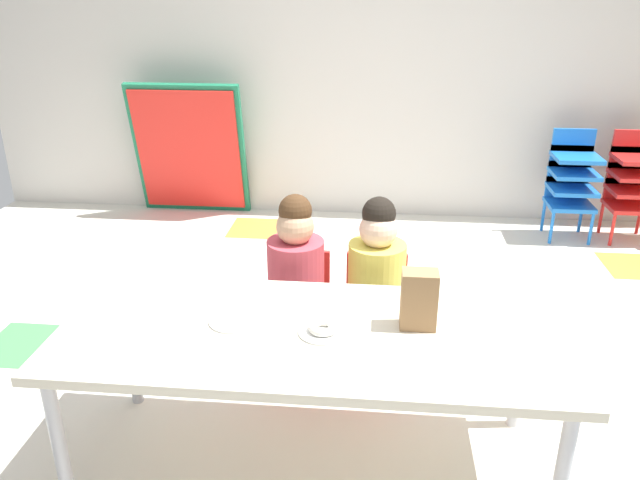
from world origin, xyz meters
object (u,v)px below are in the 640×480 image
(seated_child_middle_seat, at_px, (377,275))
(folded_activity_table, at_px, (189,150))
(kid_chair_blue_stack, at_px, (572,178))
(paper_plate_center_table, at_px, (233,321))
(kid_chair_red_stack, at_px, (633,179))
(paper_bag_brown, at_px, (419,300))
(paper_plate_near_edge, at_px, (323,332))
(seated_child_near_camera, at_px, (296,272))
(craft_table, at_px, (311,342))
(donut_powdered_on_plate, at_px, (323,327))

(seated_child_middle_seat, relative_size, folded_activity_table, 0.84)
(kid_chair_blue_stack, xyz_separation_m, paper_plate_center_table, (-1.93, -2.58, 0.17))
(kid_chair_red_stack, distance_m, paper_bag_brown, 3.07)
(kid_chair_red_stack, xyz_separation_m, paper_plate_near_edge, (-2.03, -2.63, 0.17))
(seated_child_near_camera, xyz_separation_m, kid_chair_blue_stack, (1.78, 2.00, -0.10))
(craft_table, distance_m, kid_chair_red_stack, 3.33)
(seated_child_near_camera, xyz_separation_m, donut_powdered_on_plate, (0.18, -0.63, 0.09))
(folded_activity_table, height_order, donut_powdered_on_plate, folded_activity_table)
(kid_chair_red_stack, relative_size, donut_powdered_on_plate, 7.39)
(seated_child_near_camera, bearing_deg, seated_child_middle_seat, 0.00)
(seated_child_middle_seat, xyz_separation_m, folded_activity_table, (-1.53, 2.20, -0.02))
(kid_chair_blue_stack, distance_m, paper_plate_near_edge, 3.08)
(craft_table, relative_size, kid_chair_blue_stack, 2.30)
(kid_chair_blue_stack, height_order, paper_plate_center_table, kid_chair_blue_stack)
(craft_table, bearing_deg, seated_child_near_camera, 102.66)
(craft_table, bearing_deg, folded_activity_table, 114.75)
(kid_chair_blue_stack, distance_m, kid_chair_red_stack, 0.43)
(seated_child_middle_seat, distance_m, paper_plate_center_table, 0.79)
(seated_child_near_camera, bearing_deg, paper_bag_brown, -46.59)
(paper_plate_near_edge, distance_m, paper_plate_center_table, 0.34)
(craft_table, bearing_deg, kid_chair_red_stack, 51.59)
(seated_child_near_camera, relative_size, kid_chair_red_stack, 1.15)
(craft_table, bearing_deg, paper_plate_center_table, 174.31)
(kid_chair_blue_stack, xyz_separation_m, folded_activity_table, (-2.94, 0.21, 0.08))
(seated_child_middle_seat, distance_m, paper_plate_near_edge, 0.66)
(seated_child_middle_seat, bearing_deg, kid_chair_red_stack, 47.33)
(kid_chair_red_stack, distance_m, donut_powdered_on_plate, 3.32)
(seated_child_middle_seat, xyz_separation_m, kid_chair_red_stack, (1.84, 2.00, -0.10))
(kid_chair_red_stack, xyz_separation_m, donut_powdered_on_plate, (-2.03, -2.63, 0.18))
(folded_activity_table, relative_size, donut_powdered_on_plate, 10.04)
(kid_chair_blue_stack, bearing_deg, kid_chair_red_stack, 0.00)
(donut_powdered_on_plate, bearing_deg, kid_chair_blue_stack, 58.73)
(kid_chair_red_stack, height_order, paper_plate_near_edge, kid_chair_red_stack)
(craft_table, distance_m, paper_plate_near_edge, 0.07)
(seated_child_middle_seat, bearing_deg, paper_plate_center_table, -131.78)
(craft_table, height_order, seated_child_middle_seat, seated_child_middle_seat)
(folded_activity_table, bearing_deg, paper_plate_near_edge, -64.63)
(seated_child_near_camera, height_order, seated_child_middle_seat, same)
(folded_activity_table, height_order, paper_plate_near_edge, folded_activity_table)
(paper_bag_brown, bearing_deg, paper_plate_near_edge, -166.65)
(paper_bag_brown, bearing_deg, seated_child_near_camera, 133.41)
(seated_child_near_camera, bearing_deg, paper_plate_center_table, -104.83)
(kid_chair_blue_stack, relative_size, paper_plate_center_table, 4.44)
(seated_child_near_camera, relative_size, paper_plate_near_edge, 5.10)
(craft_table, xyz_separation_m, paper_plate_center_table, (-0.29, 0.03, 0.05))
(craft_table, xyz_separation_m, folded_activity_table, (-1.30, 2.82, -0.03))
(seated_child_near_camera, distance_m, paper_bag_brown, 0.78)
(folded_activity_table, bearing_deg, donut_powdered_on_plate, -64.63)
(craft_table, height_order, kid_chair_blue_stack, kid_chair_blue_stack)
(seated_child_middle_seat, xyz_separation_m, paper_bag_brown, (0.15, -0.55, 0.17))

